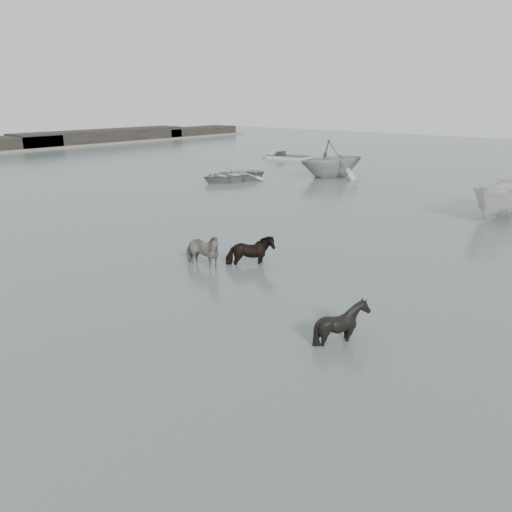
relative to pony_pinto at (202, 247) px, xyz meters
name	(u,v)px	position (x,y,z in m)	size (l,w,h in m)	color
ground	(251,291)	(2.89, -0.67, -0.75)	(140.00, 140.00, 0.00)	#4D5B58
pony_pinto	(202,247)	(0.00, 0.00, 0.00)	(0.81, 1.79, 1.51)	black
pony_dark	(251,246)	(1.24, 1.26, -0.01)	(1.47, 1.26, 1.48)	black
pony_black	(342,315)	(6.84, -1.76, -0.05)	(1.13, 1.27, 1.40)	black
rowboat_lead	(232,173)	(-12.44, 15.08, -0.24)	(3.57, 5.00, 1.04)	#ABACA7
rowboat_trail	(332,157)	(-7.76, 21.35, 0.74)	(4.88, 5.65, 2.98)	#A7AAA7
boat_small	(501,198)	(5.98, 15.36, 0.24)	(1.93, 5.13, 1.98)	beige
skiff_outer	(288,155)	(-17.18, 28.37, -0.38)	(5.83, 1.60, 0.75)	beige
distant_shore	(20,143)	(-47.11, 16.07, -0.01)	(6.00, 70.00, 1.90)	#726856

